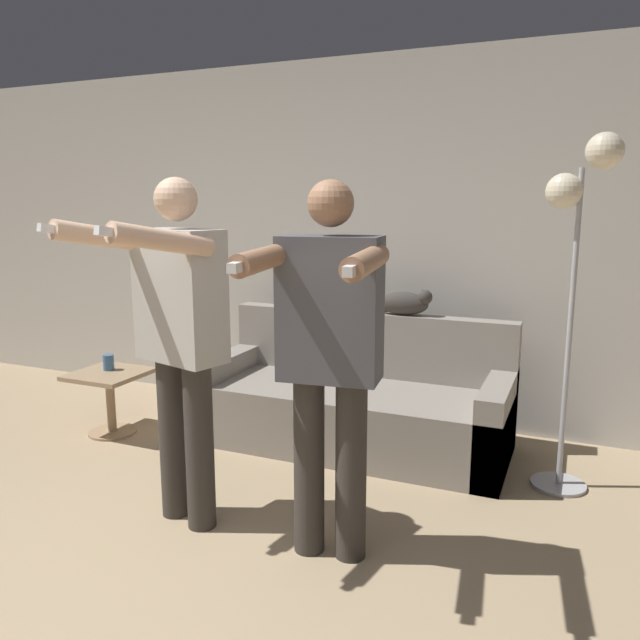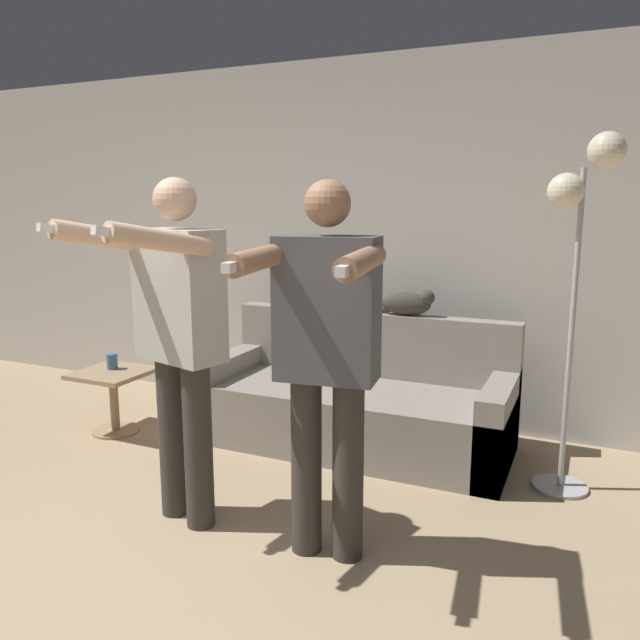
{
  "view_description": "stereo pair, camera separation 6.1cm",
  "coord_description": "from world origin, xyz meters",
  "views": [
    {
      "loc": [
        1.7,
        -1.53,
        1.59
      ],
      "look_at": [
        0.4,
        1.52,
        0.96
      ],
      "focal_mm": 35.0,
      "sensor_mm": 36.0,
      "label": 1
    },
    {
      "loc": [
        1.76,
        -1.51,
        1.59
      ],
      "look_at": [
        0.4,
        1.52,
        0.96
      ],
      "focal_mm": 35.0,
      "sensor_mm": 36.0,
      "label": 2
    }
  ],
  "objects": [
    {
      "name": "couch",
      "position": [
        0.36,
        2.19,
        0.27
      ],
      "size": [
        2.0,
        0.81,
        0.84
      ],
      "color": "gray",
      "rests_on": "ground_plane"
    },
    {
      "name": "person_left",
      "position": [
        -0.07,
        0.88,
        0.99
      ],
      "size": [
        0.63,
        0.76,
        1.71
      ],
      "rotation": [
        0.0,
        0.0,
        -0.27
      ],
      "color": "#38332D",
      "rests_on": "ground_plane"
    },
    {
      "name": "cup",
      "position": [
        -1.3,
        1.74,
        0.5
      ],
      "size": [
        0.07,
        0.07,
        0.11
      ],
      "color": "#3D6693",
      "rests_on": "side_table"
    },
    {
      "name": "side_table",
      "position": [
        -1.26,
        1.7,
        0.32
      ],
      "size": [
        0.47,
        0.47,
        0.44
      ],
      "color": "#A38460",
      "rests_on": "ground_plane"
    },
    {
      "name": "floor_lamp",
      "position": [
        1.66,
        2.04,
        1.48
      ],
      "size": [
        0.37,
        0.3,
        1.94
      ],
      "color": "#B2B2B7",
      "rests_on": "ground_plane"
    },
    {
      "name": "person_right",
      "position": [
        0.71,
        0.88,
        0.97
      ],
      "size": [
        0.56,
        0.72,
        1.69
      ],
      "rotation": [
        0.0,
        0.0,
        0.13
      ],
      "color": "#38332D",
      "rests_on": "ground_plane"
    },
    {
      "name": "wall_back",
      "position": [
        0.0,
        2.82,
        1.3
      ],
      "size": [
        10.0,
        0.05,
        2.6
      ],
      "color": "beige",
      "rests_on": "ground_plane"
    },
    {
      "name": "cat",
      "position": [
        0.61,
        2.48,
        0.93
      ],
      "size": [
        0.47,
        0.14,
        0.18
      ],
      "color": "#3D3833",
      "rests_on": "couch"
    },
    {
      "name": "ground_plane",
      "position": [
        0.0,
        0.0,
        0.0
      ],
      "size": [
        16.0,
        16.0,
        0.0
      ],
      "primitive_type": "plane",
      "color": "tan"
    }
  ]
}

